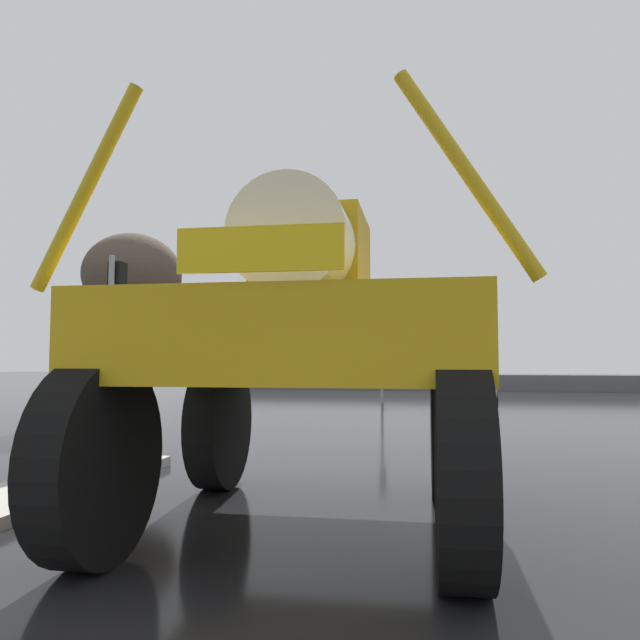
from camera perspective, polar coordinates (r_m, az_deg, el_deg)
name	(u,v)px	position (r m, az deg, el deg)	size (l,w,h in m)	color
ground_plane	(415,418)	(18.89, 8.88, -9.04)	(120.00, 120.00, 0.00)	black
oversize_sprayer	(307,351)	(6.61, -1.23, -2.91)	(4.28, 5.03, 4.14)	black
sedan_ahead	(467,387)	(23.61, 13.62, -6.17)	(1.96, 4.14, 1.52)	silver
traffic_signal_near_left	(115,309)	(12.14, -18.66, 0.97)	(0.24, 0.54, 3.72)	gray
traffic_signal_far_left	(382,338)	(24.86, 5.84, -1.66)	(0.24, 0.55, 3.64)	gray
bare_tree_left	(132,276)	(19.12, -17.20, 3.96)	(2.92, 2.92, 5.54)	#473828
roadside_barrier	(425,382)	(35.52, 9.80, -5.80)	(26.48, 0.24, 0.90)	#59595B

